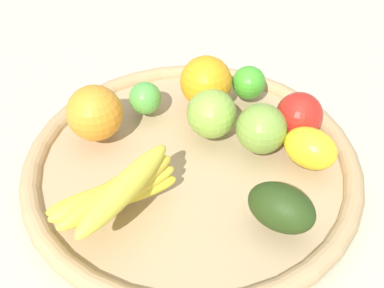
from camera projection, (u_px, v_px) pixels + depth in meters
name	position (u px, v px, depth m)	size (l,w,h in m)	color
ground_plane	(192.00, 174.00, 0.67)	(2.40, 2.40, 0.00)	#B6B89E
basket	(192.00, 165.00, 0.65)	(0.46, 0.46, 0.04)	tan
banana_bunch	(117.00, 192.00, 0.55)	(0.16, 0.12, 0.07)	yellow
orange_1	(206.00, 82.00, 0.70)	(0.08, 0.08, 0.08)	orange
lime_1	(145.00, 98.00, 0.70)	(0.05, 0.05, 0.05)	#53A741
lemon_0	(310.00, 148.00, 0.61)	(0.07, 0.05, 0.05)	yellow
orange_0	(95.00, 113.00, 0.65)	(0.08, 0.08, 0.08)	orange
apple_2	(261.00, 129.00, 0.63)	(0.07, 0.07, 0.07)	#7BA13D
lime_0	(249.00, 83.00, 0.72)	(0.05, 0.05, 0.05)	green
apple_0	(299.00, 115.00, 0.65)	(0.07, 0.07, 0.07)	red
avocado	(281.00, 208.00, 0.54)	(0.08, 0.06, 0.06)	#273E14
apple_1	(210.00, 113.00, 0.65)	(0.07, 0.07, 0.07)	#89B140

